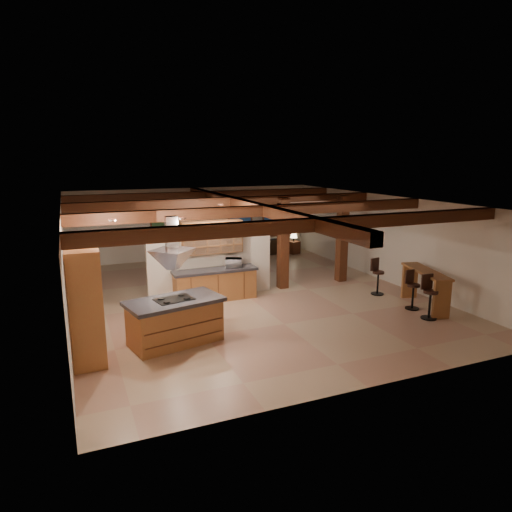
{
  "coord_description": "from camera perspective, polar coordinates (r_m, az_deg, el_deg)",
  "views": [
    {
      "loc": [
        -4.86,
        -12.28,
        4.17
      ],
      "look_at": [
        0.47,
        0.5,
        1.13
      ],
      "focal_mm": 32.0,
      "sensor_mm": 36.0,
      "label": 1
    }
  ],
  "objects": [
    {
      "name": "bar_stool_b",
      "position": [
        13.37,
        18.94,
        -3.99
      ],
      "size": [
        0.38,
        0.39,
        1.09
      ],
      "color": "black",
      "rests_on": "ground"
    },
    {
      "name": "sofa",
      "position": [
        19.74,
        0.68,
        1.2
      ],
      "size": [
        2.42,
        1.3,
        0.67
      ],
      "primitive_type": "imported",
      "rotation": [
        0.0,
        0.0,
        3.32
      ],
      "color": "black",
      "rests_on": "ground"
    },
    {
      "name": "dining_chairs",
      "position": [
        15.99,
        -6.49,
        -0.76
      ],
      "size": [
        1.87,
        1.87,
        1.09
      ],
      "color": "#421910",
      "rests_on": "ground"
    },
    {
      "name": "pantry_cabinet",
      "position": [
        10.13,
        -20.59,
        -5.47
      ],
      "size": [
        0.67,
        1.6,
        2.4
      ],
      "color": "olive",
      "rests_on": "ground"
    },
    {
      "name": "back_counter",
      "position": [
        13.49,
        -5.13,
        -3.54
      ],
      "size": [
        2.5,
        0.66,
        0.94
      ],
      "color": "olive",
      "rests_on": "ground"
    },
    {
      "name": "room_walls",
      "position": [
        13.42,
        -1.02,
        2.15
      ],
      "size": [
        12.0,
        12.0,
        12.0
      ],
      "color": "beige",
      "rests_on": "ground"
    },
    {
      "name": "microwave",
      "position": [
        13.52,
        -2.81,
        -0.85
      ],
      "size": [
        0.56,
        0.48,
        0.27
      ],
      "primitive_type": "imported",
      "rotation": [
        0.0,
        0.0,
        2.78
      ],
      "color": "silver",
      "rests_on": "back_counter"
    },
    {
      "name": "range_hood",
      "position": [
        10.2,
        -10.36,
        -1.33
      ],
      "size": [
        1.1,
        1.1,
        1.4
      ],
      "color": "silver",
      "rests_on": "room_walls"
    },
    {
      "name": "timber_posts",
      "position": [
        14.94,
        7.22,
        3.04
      ],
      "size": [
        2.5,
        0.3,
        2.9
      ],
      "color": "#421910",
      "rests_on": "ground"
    },
    {
      "name": "framed_art",
      "position": [
        18.69,
        -12.11,
        4.53
      ],
      "size": [
        0.65,
        0.05,
        0.85
      ],
      "color": "#421910",
      "rests_on": "room_walls"
    },
    {
      "name": "side_table",
      "position": [
        19.97,
        4.72,
        1.09
      ],
      "size": [
        0.52,
        0.52,
        0.54
      ],
      "primitive_type": "cube",
      "rotation": [
        0.0,
        0.0,
        0.25
      ],
      "color": "#421910",
      "rests_on": "ground"
    },
    {
      "name": "ceiling_beams",
      "position": [
        13.28,
        -1.04,
        6.31
      ],
      "size": [
        10.0,
        12.0,
        0.28
      ],
      "color": "#421910",
      "rests_on": "room_walls"
    },
    {
      "name": "bar_stool_c",
      "position": [
        14.45,
        14.91,
        -2.47
      ],
      "size": [
        0.39,
        0.4,
        1.11
      ],
      "color": "black",
      "rests_on": "ground"
    },
    {
      "name": "upper_display_cabinet",
      "position": [
        13.37,
        -5.51,
        2.35
      ],
      "size": [
        1.8,
        0.36,
        0.95
      ],
      "color": "olive",
      "rests_on": "partition_wall"
    },
    {
      "name": "ground",
      "position": [
        13.85,
        -1.0,
        -5.12
      ],
      "size": [
        12.0,
        12.0,
        0.0
      ],
      "primitive_type": "plane",
      "color": "tan",
      "rests_on": "ground"
    },
    {
      "name": "bar_counter",
      "position": [
        13.55,
        20.38,
        -3.13
      ],
      "size": [
        1.03,
        2.1,
        1.07
      ],
      "color": "olive",
      "rests_on": "ground"
    },
    {
      "name": "recessed_cans",
      "position": [
        10.68,
        -9.93,
        5.23
      ],
      "size": [
        3.16,
        2.46,
        0.03
      ],
      "color": "silver",
      "rests_on": "room_walls"
    },
    {
      "name": "kitchen_island",
      "position": [
        10.56,
        -10.09,
        -7.97
      ],
      "size": [
        2.3,
        1.55,
        1.05
      ],
      "color": "olive",
      "rests_on": "ground"
    },
    {
      "name": "table_lamp",
      "position": [
        19.88,
        4.75,
        2.55
      ],
      "size": [
        0.3,
        0.3,
        0.35
      ],
      "color": "black",
      "rests_on": "side_table"
    },
    {
      "name": "back_windows",
      "position": [
        19.94,
        0.18,
        4.7
      ],
      "size": [
        2.7,
        0.07,
        1.7
      ],
      "color": "#421910",
      "rests_on": "room_walls"
    },
    {
      "name": "bar_stool_a",
      "position": [
        12.72,
        20.84,
        -4.77
      ],
      "size": [
        0.41,
        0.41,
        1.16
      ],
      "color": "black",
      "rests_on": "ground"
    },
    {
      "name": "dining_table",
      "position": [
        16.04,
        -6.47,
        -1.57
      ],
      "size": [
        1.95,
        1.27,
        0.64
      ],
      "primitive_type": "imported",
      "rotation": [
        0.0,
        0.0,
        -0.15
      ],
      "color": "#411F10",
      "rests_on": "ground"
    },
    {
      "name": "partition_wall",
      "position": [
        13.7,
        -5.68,
        -0.61
      ],
      "size": [
        3.8,
        0.18,
        2.2
      ],
      "primitive_type": "cube",
      "color": "beige",
      "rests_on": "ground"
    }
  ]
}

